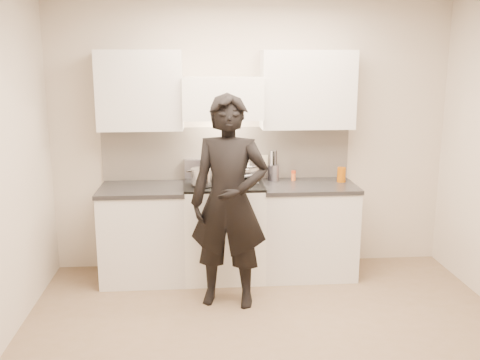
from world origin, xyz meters
name	(u,v)px	position (x,y,z in m)	size (l,w,h in m)	color
ground_plane	(274,347)	(0.00, 0.00, 0.00)	(4.00, 4.00, 0.00)	#816A54
room_shell	(262,129)	(-0.06, 0.37, 1.60)	(4.04, 3.54, 2.70)	beige
stove	(224,229)	(-0.30, 1.42, 0.47)	(0.76, 0.65, 0.96)	white
counter_right	(307,229)	(0.53, 1.43, 0.46)	(0.92, 0.67, 0.92)	silver
counter_left	(144,233)	(-1.08, 1.43, 0.46)	(0.82, 0.67, 0.92)	silver
wok	(243,168)	(-0.10, 1.56, 1.06)	(0.38, 0.47, 0.31)	#B5B4BA
stock_pot	(203,176)	(-0.50, 1.33, 1.03)	(0.32, 0.27, 0.15)	#B5B4BA
utensil_crock	(273,171)	(0.21, 1.61, 1.01)	(0.11, 0.11, 0.30)	#9897AA
spice_jar	(293,176)	(0.41, 1.59, 0.97)	(0.05, 0.05, 0.10)	orange
oil_glass	(341,175)	(0.88, 1.49, 0.99)	(0.08, 0.08, 0.15)	#A65104
person	(229,202)	(-0.28, 0.80, 0.92)	(0.67, 0.44, 1.84)	black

